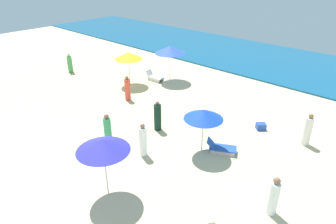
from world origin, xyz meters
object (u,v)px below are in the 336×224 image
object	(u,v)px
lounge_chair_1_0	(155,77)
umbrella_2	(103,145)
beachgoer_2	(70,64)
umbrella_1	(170,50)
beachgoer_4	(274,197)
cooler_box_0	(261,126)
beachgoer_0	(108,129)
umbrella_3	(129,56)
lounge_chair_0_0	(221,148)
beachgoer_6	(128,89)
beachgoer_5	(143,141)
umbrella_0	(204,114)
beachgoer_3	(308,131)
beachgoer_7	(158,117)

from	to	relation	value
lounge_chair_1_0	umbrella_2	xyz separation A→B (m)	(7.62, -10.25, 2.05)
umbrella_2	beachgoer_2	distance (m)	15.70
umbrella_1	beachgoer_2	xyz separation A→B (m)	(-7.30, -4.16, -1.69)
beachgoer_2	beachgoer_4	xyz separation A→B (m)	(19.23, -3.43, 0.03)
beachgoer_4	cooler_box_0	world-z (taller)	beachgoer_4
beachgoer_0	beachgoer_4	xyz separation A→B (m)	(8.31, 1.04, 0.02)
umbrella_3	beachgoer_0	bearing A→B (deg)	-48.83
umbrella_1	beachgoer_2	distance (m)	8.57
lounge_chair_0_0	beachgoer_0	xyz separation A→B (m)	(-4.72, -3.11, 0.50)
beachgoer_6	umbrella_1	bearing A→B (deg)	-6.43
beachgoer_6	beachgoer_0	bearing A→B (deg)	-152.84
beachgoer_5	lounge_chair_1_0	bearing A→B (deg)	-60.22
umbrella_2	umbrella_3	distance (m)	11.87
lounge_chair_1_0	umbrella_3	world-z (taller)	umbrella_3
umbrella_1	beachgoer_5	bearing A→B (deg)	-54.88
umbrella_3	beachgoer_6	bearing A→B (deg)	-43.76
umbrella_0	beachgoer_0	xyz separation A→B (m)	(-4.03, -2.51, -1.31)
umbrella_2	beachgoer_4	xyz separation A→B (m)	(5.19, 3.44, -1.55)
beachgoer_0	beachgoer_3	distance (m)	9.95
umbrella_1	cooler_box_0	world-z (taller)	umbrella_1
beachgoer_3	lounge_chair_0_0	bearing A→B (deg)	22.97
lounge_chair_1_0	beachgoer_7	distance (m)	7.59
beachgoer_2	beachgoer_6	distance (m)	7.70
umbrella_0	beachgoer_3	xyz separation A→B (m)	(3.44, 4.07, -1.25)
umbrella_2	beachgoer_6	distance (m)	9.19
umbrella_3	beachgoer_6	size ratio (longest dim) A/B	1.46
umbrella_1	lounge_chair_1_0	distance (m)	2.46
lounge_chair_0_0	beachgoer_2	distance (m)	15.71
umbrella_0	umbrella_3	bearing A→B (deg)	159.32
lounge_chair_0_0	umbrella_2	bearing A→B (deg)	134.97
beachgoer_6	umbrella_3	bearing A→B (deg)	34.97
umbrella_1	cooler_box_0	bearing A→B (deg)	-13.96
beachgoer_4	cooler_box_0	xyz separation A→B (m)	(-3.19, 5.42, -0.58)
lounge_chair_0_0	beachgoer_6	distance (m)	8.03
beachgoer_3	beachgoer_7	size ratio (longest dim) A/B	1.02
cooler_box_0	beachgoer_6	bearing A→B (deg)	150.74
umbrella_1	umbrella_3	xyz separation A→B (m)	(-1.64, -2.62, -0.23)
beachgoer_6	beachgoer_7	size ratio (longest dim) A/B	0.99
umbrella_0	beachgoer_7	distance (m)	3.32
umbrella_0	lounge_chair_1_0	bearing A→B (deg)	147.98
umbrella_0	lounge_chair_1_0	xyz separation A→B (m)	(-8.54, 5.34, -1.78)
umbrella_0	lounge_chair_1_0	world-z (taller)	umbrella_0
lounge_chair_1_0	beachgoer_3	bearing A→B (deg)	-98.26
beachgoer_3	beachgoer_7	distance (m)	7.62
beachgoer_2	lounge_chair_0_0	bearing A→B (deg)	-168.14
beachgoer_4	beachgoer_7	world-z (taller)	beachgoer_7
umbrella_1	lounge_chair_1_0	xyz separation A→B (m)	(-0.89, -0.79, -2.15)
beachgoer_4	beachgoer_2	bearing A→B (deg)	39.09
umbrella_3	beachgoer_0	xyz separation A→B (m)	(5.26, -6.01, -1.46)
beachgoer_2	beachgoer_0	bearing A→B (deg)	174.55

